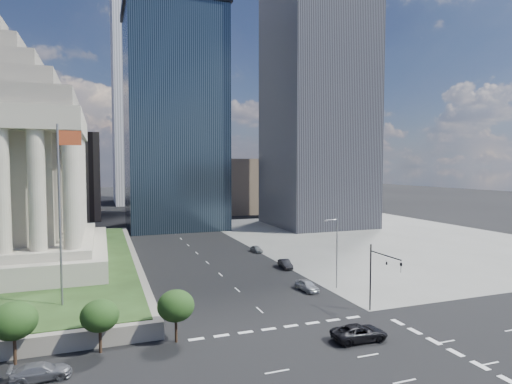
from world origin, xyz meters
name	(u,v)px	position (x,y,z in m)	size (l,w,h in m)	color
ground	(166,225)	(0.00, 100.00, 0.00)	(500.00, 500.00, 0.00)	black
sidewalk_ne	(379,237)	(46.00, 60.00, 0.01)	(68.00, 90.00, 0.03)	slate
flagpole	(61,204)	(-21.83, 24.00, 13.11)	(2.52, 0.24, 20.00)	slate
midrise_glass	(174,121)	(2.00, 95.00, 30.00)	(26.00, 26.00, 60.00)	black
skyscraper_tall	(155,3)	(8.00, 185.00, 95.00)	(40.00, 40.00, 190.00)	gray
highrise_ne	(317,53)	(42.00, 85.00, 50.00)	(26.00, 28.00, 100.00)	black
building_filler_ne	(238,185)	(32.00, 130.00, 10.00)	(20.00, 30.00, 20.00)	brown
building_filler_nw	(62,176)	(-30.00, 130.00, 14.00)	(24.00, 30.00, 28.00)	brown
traffic_signal_ne	(380,270)	(12.50, 13.70, 5.25)	(0.30, 5.74, 8.00)	black
street_lamp_north	(336,249)	(13.33, 25.00, 5.66)	(2.13, 0.22, 10.00)	slate
pickup_truck	(359,333)	(6.18, 8.20, 0.79)	(5.66, 2.61, 1.57)	black
suv_grey	(41,371)	(-22.53, 10.27, 0.68)	(1.90, 4.67, 1.35)	#55575D
parked_sedan_near	(307,285)	(9.00, 25.28, 0.75)	(4.40, 1.77, 1.50)	#96999E
parked_sedan_mid	(285,264)	(11.50, 38.45, 0.71)	(1.51, 4.32, 1.42)	black
parked_sedan_far	(256,249)	(11.50, 52.80, 0.65)	(3.82, 1.54, 1.30)	slate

